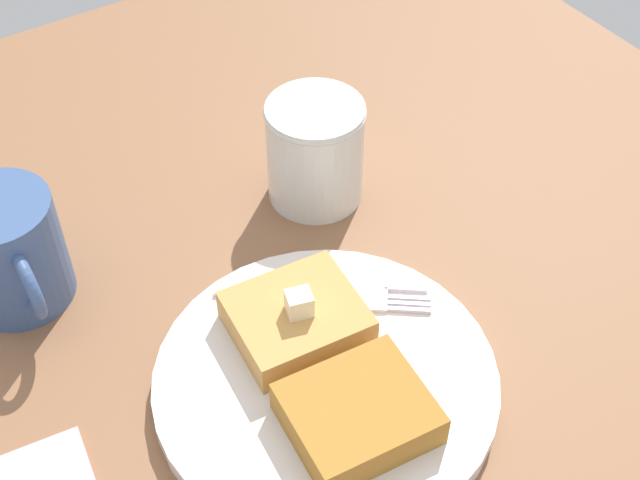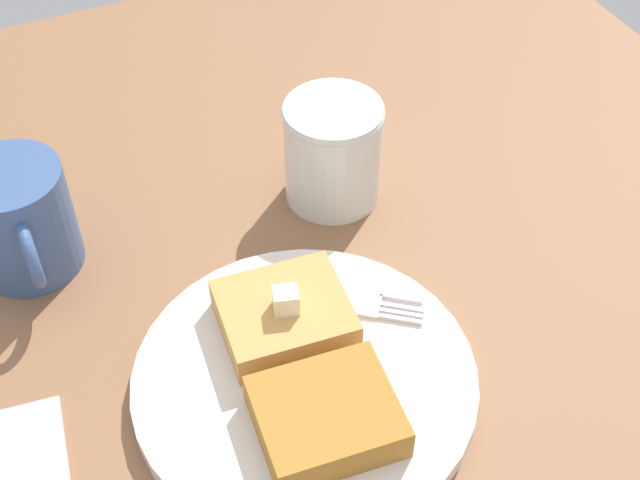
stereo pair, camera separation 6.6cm
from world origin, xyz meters
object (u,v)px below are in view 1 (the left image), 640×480
Objects in this scene: fork at (336,298)px; plate at (326,381)px; coffee_mug at (9,252)px; syrup_jar at (315,155)px.

plate is at bearing -39.60° from fork.
coffee_mug is at bearing -143.69° from plate.
coffee_mug reaches higher than plate.
syrup_jar and coffee_mug have the same top height.
coffee_mug is (-19.83, -14.57, 3.67)cm from plate.
plate is 6.92cm from fork.
syrup_jar is 0.82× the size of coffee_mug.
plate is 2.16× the size of coffee_mug.
plate is 24.88cm from coffee_mug.
plate is at bearing -30.70° from syrup_jar.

